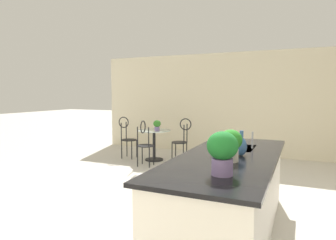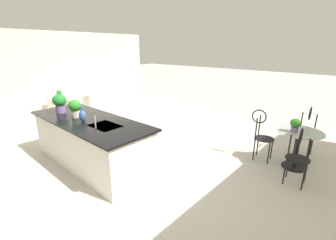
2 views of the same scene
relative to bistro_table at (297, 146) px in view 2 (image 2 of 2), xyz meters
The scene contains 14 objects.
ground_plane 3.22m from the bistro_table, 31.22° to the left, with size 40.00×40.00×0.00m, color beige.
wall_right 7.24m from the bistro_table, 13.32° to the left, with size 0.12×7.80×2.70m, color beige.
kitchen_island 3.93m from the bistro_table, 39.59° to the left, with size 2.80×1.06×0.92m.
bistro_table is the anchor object (origin of this frame).
chair_near_window 0.66m from the bistro_table, ahead, with size 0.50×0.43×1.04m.
chair_by_island 0.69m from the bistro_table, 102.99° to the left, with size 0.41×0.50×1.04m.
chair_toward_desk 0.76m from the bistro_table, 87.86° to the right, with size 0.41×0.50×1.04m.
sink_faucet 3.70m from the bistro_table, 47.26° to the left, with size 0.02×0.02×0.22m, color #B2B5BA.
writing_desk 6.51m from the bistro_table, 11.39° to the left, with size 0.60×1.20×0.74m.
potted_plant_on_table 0.46m from the bistro_table, 57.64° to the left, with size 0.18×0.18×0.25m.
potted_plant_counter_near 4.27m from the bistro_table, 37.86° to the left, with size 0.24×0.24×0.34m.
potted_plant_counter_far 4.74m from the bistro_table, 34.20° to the left, with size 0.27×0.27×0.39m.
potted_plant_on_desk 6.49m from the bistro_table, 14.64° to the left, with size 0.16×0.16×0.22m.
vase_on_counter 4.02m from the bistro_table, 41.48° to the left, with size 0.13×0.13×0.29m.
Camera 2 is at (-3.58, 2.92, 2.22)m, focal length 24.67 mm.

